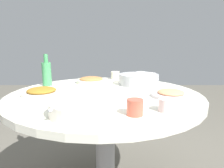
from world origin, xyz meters
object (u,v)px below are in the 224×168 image
(round_dining_table, at_px, (106,113))
(dish_stirfry, at_px, (43,92))
(dish_tofu_braise, at_px, (92,80))
(dish_shrimp, at_px, (172,94))
(tea_cup_side, at_px, (136,107))
(green_bottle, at_px, (48,73))
(soup_bowl, at_px, (82,108))
(rice_bowl, at_px, (139,79))
(tea_cup_near, at_px, (168,105))
(tea_cup_far, at_px, (116,75))

(round_dining_table, distance_m, dish_stirfry, 0.41)
(dish_tofu_braise, bearing_deg, round_dining_table, -70.62)
(dish_stirfry, relative_size, dish_shrimp, 1.01)
(round_dining_table, bearing_deg, dish_tofu_braise, 109.38)
(dish_tofu_braise, xyz_separation_m, tea_cup_side, (0.26, -0.75, 0.02))
(dish_stirfry, relative_size, dish_tofu_braise, 0.96)
(dish_shrimp, xyz_separation_m, green_bottle, (-0.82, 0.32, 0.08))
(dish_stirfry, bearing_deg, soup_bowl, -49.42)
(round_dining_table, bearing_deg, soup_bowl, -102.67)
(rice_bowl, relative_size, green_bottle, 1.30)
(round_dining_table, distance_m, dish_shrimp, 0.43)
(green_bottle, height_order, tea_cup_near, green_bottle)
(round_dining_table, bearing_deg, tea_cup_side, -70.65)
(dish_shrimp, height_order, tea_cup_near, tea_cup_near)
(round_dining_table, xyz_separation_m, soup_bowl, (-0.09, -0.39, 0.16))
(dish_stirfry, distance_m, dish_tofu_braise, 0.48)
(soup_bowl, bearing_deg, dish_shrimp, 32.17)
(green_bottle, relative_size, tea_cup_near, 3.20)
(tea_cup_far, xyz_separation_m, tea_cup_side, (0.07, -0.91, 0.00))
(rice_bowl, height_order, tea_cup_side, rice_bowl)
(green_bottle, xyz_separation_m, tea_cup_side, (0.58, -0.63, -0.06))
(dish_shrimp, xyz_separation_m, tea_cup_near, (-0.10, -0.26, 0.01))
(round_dining_table, height_order, dish_stirfry, dish_stirfry)
(dish_tofu_braise, bearing_deg, tea_cup_side, -70.64)
(soup_bowl, bearing_deg, tea_cup_side, -3.11)
(rice_bowl, xyz_separation_m, green_bottle, (-0.68, -0.04, 0.05))
(green_bottle, xyz_separation_m, tea_cup_near, (0.73, -0.58, -0.06))
(round_dining_table, relative_size, dish_shrimp, 5.18)
(dish_shrimp, bearing_deg, tea_cup_side, -128.16)
(rice_bowl, xyz_separation_m, dish_stirfry, (-0.63, -0.32, -0.02))
(soup_bowl, height_order, dish_tofu_braise, soup_bowl)
(dish_stirfry, xyz_separation_m, dish_tofu_braise, (0.26, 0.40, 0.00))
(dish_tofu_braise, height_order, tea_cup_far, tea_cup_far)
(dish_tofu_braise, distance_m, green_bottle, 0.34)
(round_dining_table, xyz_separation_m, rice_bowl, (0.25, 0.27, 0.17))
(round_dining_table, xyz_separation_m, green_bottle, (-0.44, 0.23, 0.23))
(dish_tofu_braise, relative_size, dish_shrimp, 1.05)
(rice_bowl, height_order, dish_tofu_braise, rice_bowl)
(tea_cup_side, bearing_deg, dish_stirfry, 145.93)
(tea_cup_near, bearing_deg, green_bottle, 141.21)
(round_dining_table, bearing_deg, tea_cup_far, 81.77)
(dish_shrimp, height_order, tea_cup_far, tea_cup_far)
(round_dining_table, height_order, dish_shrimp, dish_shrimp)
(tea_cup_far, bearing_deg, green_bottle, -151.04)
(round_dining_table, bearing_deg, dish_shrimp, -13.58)
(dish_tofu_braise, xyz_separation_m, green_bottle, (-0.31, -0.12, 0.07))
(round_dining_table, relative_size, soup_bowl, 4.36)
(rice_bowl, distance_m, dish_tofu_braise, 0.38)
(dish_stirfry, bearing_deg, tea_cup_side, -34.07)
(rice_bowl, relative_size, dish_shrimp, 1.31)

